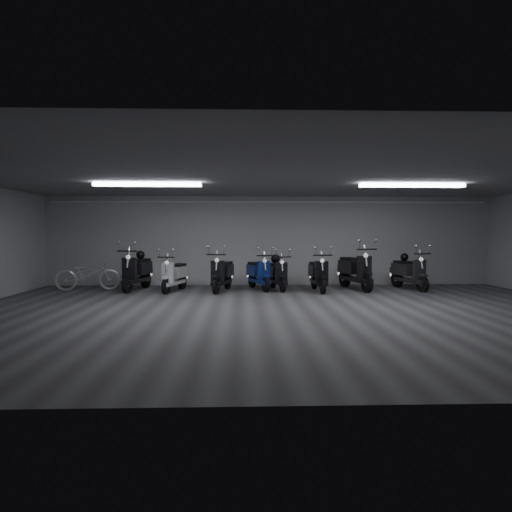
{
  "coord_description": "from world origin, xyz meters",
  "views": [
    {
      "loc": [
        -0.89,
        -9.22,
        1.66
      ],
      "look_at": [
        -0.52,
        2.5,
        1.05
      ],
      "focal_mm": 31.6,
      "sensor_mm": 36.0,
      "label": 1
    }
  ],
  "objects_px": {
    "scooter_4": "(259,268)",
    "helmet_1": "(404,257)",
    "bicycle": "(88,271)",
    "scooter_2": "(174,270)",
    "scooter_8": "(355,264)",
    "scooter_0": "(137,266)",
    "scooter_5": "(278,269)",
    "scooter_9": "(409,267)",
    "helmet_2": "(275,259)",
    "scooter_7": "(318,268)",
    "helmet_0": "(140,255)",
    "scooter_3": "(222,268)"
  },
  "relations": [
    {
      "from": "scooter_3",
      "to": "bicycle",
      "type": "relative_size",
      "value": 1.01
    },
    {
      "from": "scooter_2",
      "to": "scooter_8",
      "type": "relative_size",
      "value": 0.83
    },
    {
      "from": "scooter_5",
      "to": "scooter_9",
      "type": "bearing_deg",
      "value": -11.32
    },
    {
      "from": "scooter_3",
      "to": "helmet_0",
      "type": "bearing_deg",
      "value": -179.87
    },
    {
      "from": "helmet_2",
      "to": "helmet_1",
      "type": "bearing_deg",
      "value": -0.45
    },
    {
      "from": "scooter_2",
      "to": "helmet_1",
      "type": "distance_m",
      "value": 6.71
    },
    {
      "from": "scooter_7",
      "to": "helmet_2",
      "type": "distance_m",
      "value": 1.31
    },
    {
      "from": "scooter_4",
      "to": "helmet_2",
      "type": "bearing_deg",
      "value": -1.74
    },
    {
      "from": "helmet_0",
      "to": "helmet_2",
      "type": "xyz_separation_m",
      "value": [
        3.95,
        -0.09,
        -0.12
      ]
    },
    {
      "from": "scooter_4",
      "to": "bicycle",
      "type": "xyz_separation_m",
      "value": [
        -4.9,
        0.02,
        -0.06
      ]
    },
    {
      "from": "scooter_7",
      "to": "scooter_2",
      "type": "bearing_deg",
      "value": 176.36
    },
    {
      "from": "scooter_4",
      "to": "scooter_8",
      "type": "bearing_deg",
      "value": -19.83
    },
    {
      "from": "scooter_3",
      "to": "helmet_2",
      "type": "xyz_separation_m",
      "value": [
        1.54,
        0.49,
        0.23
      ]
    },
    {
      "from": "scooter_3",
      "to": "scooter_4",
      "type": "distance_m",
      "value": 1.09
    },
    {
      "from": "scooter_0",
      "to": "scooter_8",
      "type": "xyz_separation_m",
      "value": [
        6.3,
        -0.06,
        0.03
      ]
    },
    {
      "from": "helmet_1",
      "to": "helmet_2",
      "type": "bearing_deg",
      "value": 179.55
    },
    {
      "from": "helmet_1",
      "to": "helmet_2",
      "type": "height_order",
      "value": "helmet_1"
    },
    {
      "from": "bicycle",
      "to": "helmet_1",
      "type": "relative_size",
      "value": 7.69
    },
    {
      "from": "scooter_0",
      "to": "scooter_9",
      "type": "height_order",
      "value": "scooter_0"
    },
    {
      "from": "scooter_7",
      "to": "helmet_1",
      "type": "relative_size",
      "value": 7.61
    },
    {
      "from": "bicycle",
      "to": "scooter_5",
      "type": "bearing_deg",
      "value": -101.73
    },
    {
      "from": "scooter_7",
      "to": "scooter_8",
      "type": "bearing_deg",
      "value": 13.01
    },
    {
      "from": "scooter_7",
      "to": "bicycle",
      "type": "xyz_separation_m",
      "value": [
        -6.57,
        0.42,
        -0.08
      ]
    },
    {
      "from": "helmet_0",
      "to": "scooter_9",
      "type": "bearing_deg",
      "value": -2.63
    },
    {
      "from": "scooter_5",
      "to": "helmet_1",
      "type": "distance_m",
      "value": 3.78
    },
    {
      "from": "scooter_2",
      "to": "scooter_9",
      "type": "distance_m",
      "value": 6.76
    },
    {
      "from": "scooter_8",
      "to": "helmet_0",
      "type": "relative_size",
      "value": 8.16
    },
    {
      "from": "scooter_3",
      "to": "scooter_2",
      "type": "bearing_deg",
      "value": -167.95
    },
    {
      "from": "scooter_4",
      "to": "scooter_0",
      "type": "bearing_deg",
      "value": 162.42
    },
    {
      "from": "helmet_1",
      "to": "scooter_3",
      "type": "bearing_deg",
      "value": -175.09
    },
    {
      "from": "scooter_3",
      "to": "scooter_8",
      "type": "bearing_deg",
      "value": 17.45
    },
    {
      "from": "scooter_9",
      "to": "helmet_1",
      "type": "height_order",
      "value": "scooter_9"
    },
    {
      "from": "helmet_2",
      "to": "scooter_5",
      "type": "bearing_deg",
      "value": -79.36
    },
    {
      "from": "scooter_5",
      "to": "scooter_9",
      "type": "xyz_separation_m",
      "value": [
        3.83,
        -0.05,
        0.05
      ]
    },
    {
      "from": "scooter_7",
      "to": "helmet_1",
      "type": "xyz_separation_m",
      "value": [
        2.64,
        0.52,
        0.29
      ]
    },
    {
      "from": "scooter_4",
      "to": "helmet_1",
      "type": "xyz_separation_m",
      "value": [
        4.31,
        0.12,
        0.31
      ]
    },
    {
      "from": "scooter_9",
      "to": "scooter_5",
      "type": "bearing_deg",
      "value": 163.89
    },
    {
      "from": "scooter_0",
      "to": "scooter_2",
      "type": "height_order",
      "value": "scooter_0"
    },
    {
      "from": "scooter_5",
      "to": "helmet_1",
      "type": "relative_size",
      "value": 7.13
    },
    {
      "from": "scooter_0",
      "to": "scooter_4",
      "type": "height_order",
      "value": "scooter_0"
    },
    {
      "from": "scooter_2",
      "to": "helmet_2",
      "type": "xyz_separation_m",
      "value": [
        2.88,
        0.45,
        0.27
      ]
    },
    {
      "from": "scooter_5",
      "to": "scooter_8",
      "type": "bearing_deg",
      "value": -10.89
    },
    {
      "from": "scooter_0",
      "to": "scooter_7",
      "type": "bearing_deg",
      "value": 6.82
    },
    {
      "from": "scooter_0",
      "to": "scooter_3",
      "type": "relative_size",
      "value": 1.08
    },
    {
      "from": "helmet_1",
      "to": "scooter_8",
      "type": "bearing_deg",
      "value": -172.28
    },
    {
      "from": "scooter_4",
      "to": "bicycle",
      "type": "bearing_deg",
      "value": 161.74
    },
    {
      "from": "scooter_7",
      "to": "bicycle",
      "type": "bearing_deg",
      "value": 174.03
    },
    {
      "from": "scooter_0",
      "to": "scooter_5",
      "type": "distance_m",
      "value": 4.04
    },
    {
      "from": "scooter_3",
      "to": "scooter_0",
      "type": "bearing_deg",
      "value": -173.68
    },
    {
      "from": "bicycle",
      "to": "scooter_0",
      "type": "bearing_deg",
      "value": -102.61
    }
  ]
}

